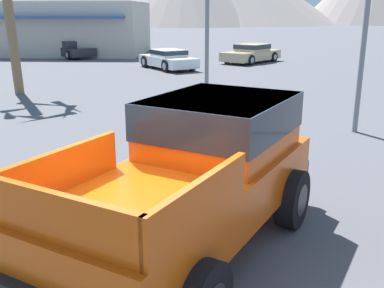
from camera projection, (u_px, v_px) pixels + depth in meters
ground_plane at (153, 252)px, 6.08m from camera, size 320.00×320.00×0.00m
orange_pickup_truck at (200, 167)px, 6.06m from camera, size 3.85×5.24×1.97m
parked_car_tan at (251, 53)px, 28.85m from camera, size 4.14×4.64×1.17m
parked_car_dark at (72, 49)px, 31.93m from camera, size 4.15×4.28×1.20m
parked_car_white at (168, 59)px, 25.48m from camera, size 3.77×4.41×1.10m
storefront_building at (70, 28)px, 34.66m from camera, size 11.28×8.53×3.86m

